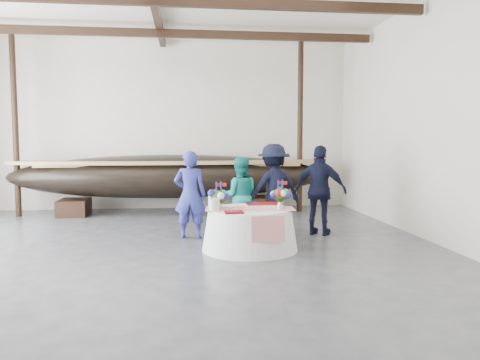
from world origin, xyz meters
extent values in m
cube|color=#3D3D42|center=(0.00, 0.00, 0.00)|extent=(10.00, 12.00, 0.01)
cube|color=silver|center=(0.00, 6.00, 2.25)|extent=(10.00, 0.02, 4.50)
cube|color=silver|center=(5.00, 0.00, 2.25)|extent=(0.02, 12.00, 4.50)
cube|color=black|center=(0.00, 1.50, 4.25)|extent=(9.80, 0.12, 0.18)
cube|color=black|center=(0.00, 4.00, 4.25)|extent=(9.80, 0.12, 0.18)
cylinder|color=black|center=(-3.50, 4.98, 2.25)|extent=(0.14, 0.14, 4.50)
cylinder|color=black|center=(3.50, 4.98, 2.25)|extent=(0.14, 0.14, 4.50)
cube|color=black|center=(-2.19, 4.98, 0.20)|extent=(0.70, 0.90, 0.40)
cube|color=black|center=(2.59, 4.98, 0.20)|extent=(0.70, 0.90, 0.40)
ellipsoid|color=black|center=(0.20, 4.98, 0.95)|extent=(7.97, 1.59, 1.10)
cube|color=#9E7A4C|center=(0.20, 4.98, 1.24)|extent=(6.37, 1.05, 0.06)
cone|color=silver|center=(1.62, 0.90, 0.34)|extent=(1.62, 1.62, 0.67)
cylinder|color=silver|center=(1.62, 0.90, 0.68)|extent=(1.38, 1.38, 0.04)
cube|color=red|center=(1.62, 0.90, 0.70)|extent=(1.54, 0.66, 0.01)
cube|color=white|center=(1.87, 0.98, 0.74)|extent=(0.60, 0.40, 0.07)
cylinder|color=white|center=(1.01, 0.75, 0.80)|extent=(0.18, 0.18, 0.20)
cylinder|color=white|center=(1.02, 1.22, 0.80)|extent=(0.18, 0.18, 0.20)
cube|color=maroon|center=(1.30, 0.48, 0.72)|extent=(0.30, 0.24, 0.03)
cone|color=silver|center=(2.11, 0.78, 0.76)|extent=(0.09, 0.09, 0.12)
imported|color=navy|center=(0.62, 1.94, 0.83)|extent=(0.65, 0.47, 1.67)
imported|color=teal|center=(1.59, 2.18, 0.77)|extent=(0.80, 0.65, 1.53)
imported|color=black|center=(2.30, 2.31, 0.89)|extent=(1.28, 0.93, 1.79)
imported|color=black|center=(3.16, 1.97, 0.88)|extent=(1.10, 0.92, 1.76)
camera|label=1|loc=(0.52, -6.87, 1.88)|focal=35.00mm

